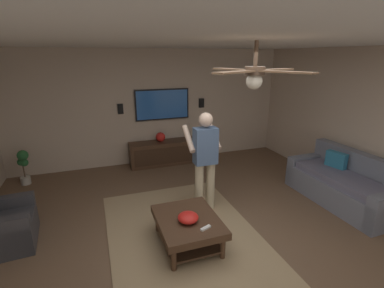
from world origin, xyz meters
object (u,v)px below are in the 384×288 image
object	(u,v)px
wall_speaker_right	(120,109)
media_console	(166,152)
coffee_table	(188,225)
wall_speaker_left	(201,103)
vase_round	(160,137)
tv	(162,104)
bowl	(188,217)
person_standing	(205,156)
potted_plant_short	(23,163)
remote_white	(206,228)
couch	(344,185)
ceiling_fan	(255,74)

from	to	relation	value
wall_speaker_right	media_console	bearing A→B (deg)	-104.88
coffee_table	media_console	world-z (taller)	media_console
wall_speaker_left	vase_round	bearing A→B (deg)	101.54
tv	bowl	distance (m)	3.51
vase_round	wall_speaker_right	xyz separation A→B (m)	(0.22, 0.84, 0.67)
person_standing	wall_speaker_right	world-z (taller)	person_standing
potted_plant_short	wall_speaker_left	xyz separation A→B (m)	(0.41, -3.91, 0.92)
person_standing	potted_plant_short	bearing A→B (deg)	56.19
person_standing	remote_white	xyz separation A→B (m)	(-1.11, 0.43, -0.52)
vase_round	person_standing	bearing A→B (deg)	-174.99
tv	person_standing	xyz separation A→B (m)	(-2.47, -0.08, -0.45)
person_standing	vase_round	bearing A→B (deg)	5.69
remote_white	wall_speaker_right	distance (m)	3.75
vase_round	couch	bearing A→B (deg)	-137.90
wall_speaker_left	ceiling_fan	distance (m)	4.16
bowl	person_standing	bearing A→B (deg)	-33.40
bowl	vase_round	bearing A→B (deg)	-7.00
wall_speaker_left	person_standing	bearing A→B (deg)	160.03
remote_white	wall_speaker_left	distance (m)	3.94
media_console	ceiling_fan	distance (m)	4.20
person_standing	tv	bearing A→B (deg)	2.53
couch	ceiling_fan	world-z (taller)	ceiling_fan
person_standing	wall_speaker_left	bearing A→B (deg)	-19.29
couch	wall_speaker_right	distance (m)	4.70
couch	coffee_table	size ratio (longest dim) A/B	1.91
potted_plant_short	ceiling_fan	distance (m)	4.95
remote_white	potted_plant_short	bearing A→B (deg)	106.96
tv	remote_white	bearing A→B (deg)	-5.58
bowl	remote_white	xyz separation A→B (m)	(-0.22, -0.15, -0.05)
coffee_table	potted_plant_short	distance (m)	3.78
media_console	vase_round	bearing A→B (deg)	-104.07
couch	media_console	world-z (taller)	couch
media_console	wall_speaker_right	bearing A→B (deg)	-104.88
remote_white	vase_round	bearing A→B (deg)	63.93
remote_white	wall_speaker_right	size ratio (longest dim) A/B	0.68
person_standing	bowl	size ratio (longest dim) A/B	6.02
wall_speaker_left	wall_speaker_right	bearing A→B (deg)	90.00
person_standing	potted_plant_short	size ratio (longest dim) A/B	2.30
tv	wall_speaker_left	bearing A→B (deg)	90.77
media_console	vase_round	distance (m)	0.40
bowl	tv	bearing A→B (deg)	-8.55
media_console	ceiling_fan	bearing A→B (deg)	0.09
tv	bowl	size ratio (longest dim) A/B	4.65
bowl	ceiling_fan	bearing A→B (deg)	-138.16
wall_speaker_right	remote_white	bearing A→B (deg)	-170.41
bowl	wall_speaker_left	distance (m)	3.78
tv	ceiling_fan	world-z (taller)	ceiling_fan
coffee_table	person_standing	distance (m)	1.17
media_console	person_standing	bearing A→B (deg)	2.05
person_standing	remote_white	bearing A→B (deg)	159.53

